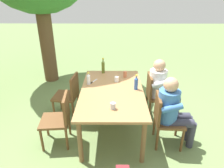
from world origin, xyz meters
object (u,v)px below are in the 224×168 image
at_px(dining_table, 112,95).
at_px(chair_far_left, 59,117).
at_px(cup_terracotta, 125,74).
at_px(chair_far_right, 69,94).
at_px(person_in_white_shirt, 161,86).
at_px(chair_near_left, 164,118).
at_px(person_in_plaid_shirt, 173,109).
at_px(bottle_blue, 136,83).
at_px(cup_white, 117,79).
at_px(table_knife, 93,82).
at_px(chair_near_right, 155,94).
at_px(bottle_olive, 103,67).
at_px(cup_steel, 113,106).
at_px(bottle_clear, 89,79).

distance_m(dining_table, chair_far_left, 0.94).
distance_m(chair_far_left, cup_terracotta, 1.49).
distance_m(dining_table, chair_far_right, 0.94).
relative_size(chair_far_right, person_in_white_shirt, 0.74).
xyz_separation_m(chair_near_left, cup_terracotta, (0.97, 0.58, 0.34)).
relative_size(person_in_plaid_shirt, bottle_blue, 4.39).
distance_m(cup_white, table_knife, 0.43).
relative_size(dining_table, cup_terracotta, 15.20).
bearing_deg(chair_far_right, cup_terracotta, -80.59).
distance_m(cup_terracotta, cup_white, 0.27).
relative_size(chair_near_right, cup_terracotta, 7.34).
bearing_deg(table_knife, person_in_plaid_shirt, -120.30).
distance_m(person_in_white_shirt, cup_terracotta, 0.73).
height_order(chair_near_right, table_knife, chair_near_right).
distance_m(bottle_olive, cup_steel, 1.38).
distance_m(person_in_white_shirt, bottle_blue, 0.68).
height_order(bottle_blue, cup_terracotta, bottle_blue).
height_order(dining_table, chair_far_left, chair_far_left).
bearing_deg(chair_far_right, chair_near_right, -89.66).
bearing_deg(table_knife, bottle_olive, -21.05).
bearing_deg(chair_far_left, cup_terracotta, -47.90).
xyz_separation_m(chair_far_left, cup_steel, (-0.18, -0.85, 0.32)).
bearing_deg(chair_far_left, chair_far_right, 0.02).
bearing_deg(bottle_olive, cup_steel, -171.61).
xyz_separation_m(bottle_blue, cup_terracotta, (0.53, 0.16, -0.06)).
distance_m(bottle_clear, bottle_olive, 0.59).
bearing_deg(person_in_plaid_shirt, table_knife, 59.70).
relative_size(chair_near_right, bottle_clear, 3.80).
distance_m(chair_near_right, chair_far_right, 1.66).
bearing_deg(cup_steel, bottle_clear, 28.02).
relative_size(cup_steel, table_knife, 0.42).
height_order(chair_near_right, chair_far_right, same).
height_order(cup_terracotta, cup_white, cup_terracotta).
distance_m(chair_far_left, cup_steel, 0.92).
height_order(dining_table, table_knife, table_knife).
relative_size(bottle_olive, cup_terracotta, 2.69).
relative_size(bottle_clear, cup_steel, 2.42).
xyz_separation_m(chair_near_left, bottle_blue, (0.45, 0.42, 0.39)).
bearing_deg(cup_terracotta, chair_far_right, 99.41).
xyz_separation_m(bottle_blue, bottle_olive, (0.73, 0.59, 0.02)).
height_order(bottle_clear, table_knife, bottle_clear).
bearing_deg(bottle_blue, bottle_clear, 76.58).
bearing_deg(chair_near_right, bottle_olive, 69.57).
distance_m(dining_table, cup_steel, 0.59).
bearing_deg(bottle_clear, chair_near_right, -82.69).
relative_size(chair_near_left, person_in_white_shirt, 0.74).
distance_m(chair_far_left, bottle_olive, 1.41).
distance_m(person_in_white_shirt, table_knife, 1.29).
distance_m(chair_far_right, person_in_white_shirt, 1.77).
xyz_separation_m(chair_far_right, person_in_white_shirt, (0.01, -1.76, 0.17)).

